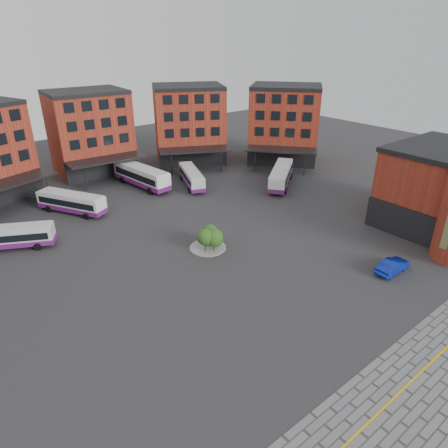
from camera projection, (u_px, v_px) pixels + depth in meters
ground at (265, 301)px, 38.75m from camera, size 160.00×160.00×0.00m
yellow_line at (414, 379)px, 30.04m from camera, size 26.00×0.15×0.02m
main_building at (66, 153)px, 59.77m from camera, size 94.14×42.48×14.60m
east_building at (447, 192)px, 50.48m from camera, size 17.40×15.40×10.60m
tree_island at (211, 237)px, 47.32m from camera, size 4.40×4.40×3.01m
bus_b at (9, 237)px, 47.62m from camera, size 9.97×6.73×2.83m
bus_c at (72, 202)px, 57.07m from camera, size 7.28×10.32×2.96m
bus_d at (142, 176)px, 66.71m from camera, size 4.39×12.46×3.44m
bus_e at (192, 177)px, 67.24m from camera, size 5.82×10.17×2.82m
bus_f at (281, 175)px, 67.23m from camera, size 10.81×8.92×3.23m
blue_car at (393, 266)px, 43.18m from camera, size 4.62×1.61×1.52m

